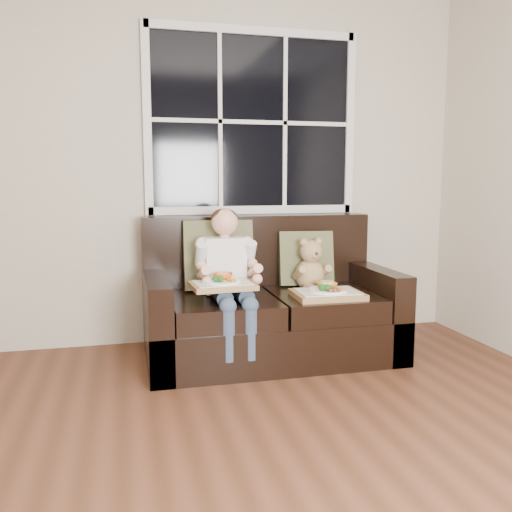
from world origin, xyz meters
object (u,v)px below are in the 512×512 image
object	(u,v)px
tray_right	(327,293)
teddy_bear	(311,268)
child	(228,267)
tray_left	(223,284)
loveseat	(268,311)

from	to	relation	value
tray_right	teddy_bear	bearing A→B (deg)	94.14
child	tray_left	size ratio (longest dim) A/B	2.18
teddy_bear	tray_left	xyz separation A→B (m)	(-0.69, -0.29, -0.03)
child	tray_right	xyz separation A→B (m)	(0.64, -0.17, -0.17)
loveseat	tray_left	distance (m)	0.54
child	teddy_bear	xyz separation A→B (m)	(0.62, 0.12, -0.05)
teddy_bear	tray_left	size ratio (longest dim) A/B	0.93
tray_left	tray_right	size ratio (longest dim) A/B	0.90
tray_left	tray_right	distance (m)	0.71
child	tray_right	world-z (taller)	child
child	tray_left	world-z (taller)	child
child	tray_right	distance (m)	0.68
teddy_bear	tray_right	distance (m)	0.32
loveseat	tray_right	bearing A→B (deg)	-41.57
loveseat	child	world-z (taller)	child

